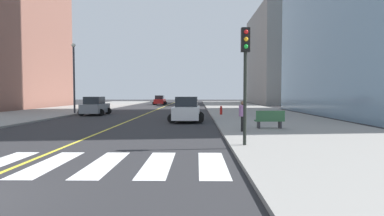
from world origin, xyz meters
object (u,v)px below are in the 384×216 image
car_red_third (160,100)px  street_lamp (74,72)px  car_gray_second (95,106)px  fire_hydrant (221,110)px  park_bench (270,120)px  car_white_nearest (187,110)px  pedestrian_waiting_east (243,115)px  traffic_light_near_corner (245,63)px

car_red_third → street_lamp: size_ratio=0.55×
car_gray_second → fire_hydrant: car_gray_second is taller
park_bench → street_lamp: bearing=47.1°
car_white_nearest → pedestrian_waiting_east: bearing=115.4°
car_red_third → fire_hydrant: car_red_third is taller
traffic_light_near_corner → park_bench: size_ratio=2.70×
car_white_nearest → car_gray_second: car_white_nearest is taller
park_bench → fire_hydrant: (-2.05, 12.91, -0.11)m
car_white_nearest → fire_hydrant: size_ratio=5.23×
traffic_light_near_corner → car_white_nearest: bearing=-77.2°
car_red_third → traffic_light_near_corner: bearing=-78.3°
park_bench → car_white_nearest: bearing=37.1°
park_bench → fire_hydrant: park_bench is taller
car_white_nearest → fire_hydrant: bearing=-115.6°
park_bench → traffic_light_near_corner: bearing=155.4°
car_red_third → fire_hydrant: (10.10, -31.66, -0.31)m
traffic_light_near_corner → park_bench: bearing=-111.5°
car_white_nearest → park_bench: 8.36m
car_white_nearest → fire_hydrant: car_white_nearest is taller
car_white_nearest → street_lamp: 15.94m
car_gray_second → street_lamp: bearing=159.0°
park_bench → fire_hydrant: size_ratio=2.05×
park_bench → pedestrian_waiting_east: (-1.90, -1.50, 0.43)m
traffic_light_near_corner → pedestrian_waiting_east: bearing=-97.1°
pedestrian_waiting_east → street_lamp: (-16.27, 16.66, 3.57)m
car_gray_second → pedestrian_waiting_east: (13.66, -15.66, 0.19)m
car_gray_second → fire_hydrant: 13.56m
street_lamp → fire_hydrant: bearing=-8.0°
pedestrian_waiting_east → street_lamp: bearing=-129.9°
park_bench → street_lamp: 24.00m
car_gray_second → car_red_third: bearing=83.5°
fire_hydrant → traffic_light_near_corner: bearing=-91.3°
car_white_nearest → car_gray_second: bearing=-36.0°
car_white_nearest → car_red_third: size_ratio=1.09×
car_gray_second → pedestrian_waiting_east: 20.78m
street_lamp → traffic_light_near_corner: bearing=-54.0°
fire_hydrant → park_bench: bearing=-81.0°
car_white_nearest → fire_hydrant: 7.34m
car_white_nearest → car_red_third: bearing=-78.5°
traffic_light_near_corner → fire_hydrant: (0.45, 19.27, -3.03)m
car_white_nearest → car_gray_second: (-10.16, 7.78, -0.04)m
car_red_third → fire_hydrant: bearing=-71.4°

